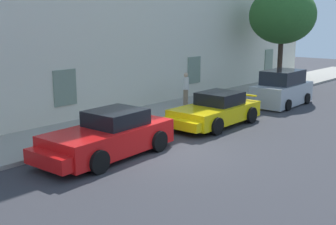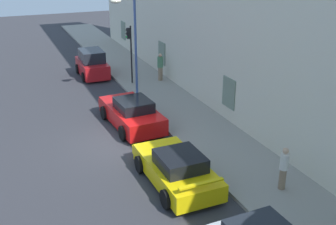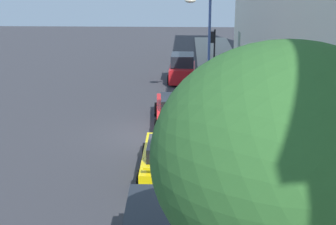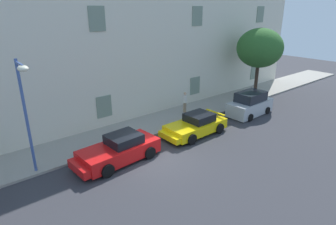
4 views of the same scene
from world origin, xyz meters
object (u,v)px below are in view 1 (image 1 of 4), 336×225
object	(u,v)px
tree_near_kerb	(282,16)
pedestrian_strolling	(186,88)
sportscar_red_lead	(106,138)
sportscar_yellow_flank	(213,111)
hatchback_distant	(282,90)

from	to	relation	value
tree_near_kerb	pedestrian_strolling	distance (m)	8.53
sportscar_red_lead	sportscar_yellow_flank	bearing A→B (deg)	-1.31
sportscar_yellow_flank	hatchback_distant	xyz separation A→B (m)	(6.03, -0.08, 0.21)
sportscar_yellow_flank	pedestrian_strolling	world-z (taller)	pedestrian_strolling
sportscar_red_lead	sportscar_yellow_flank	xyz separation A→B (m)	(5.76, -0.13, -0.04)
sportscar_yellow_flank	sportscar_red_lead	bearing A→B (deg)	178.69
sportscar_yellow_flank	pedestrian_strolling	xyz separation A→B (m)	(2.17, 3.27, 0.39)
tree_near_kerb	pedestrian_strolling	bearing A→B (deg)	170.67
tree_near_kerb	pedestrian_strolling	size ratio (longest dim) A/B	3.77
pedestrian_strolling	sportscar_red_lead	bearing A→B (deg)	-158.42
tree_near_kerb	pedestrian_strolling	world-z (taller)	tree_near_kerb
sportscar_yellow_flank	tree_near_kerb	distance (m)	10.77
sportscar_red_lead	hatchback_distant	bearing A→B (deg)	-1.05
sportscar_yellow_flank	hatchback_distant	size ratio (longest dim) A/B	1.16
tree_near_kerb	pedestrian_strolling	xyz separation A→B (m)	(-7.61, 1.25, -3.64)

